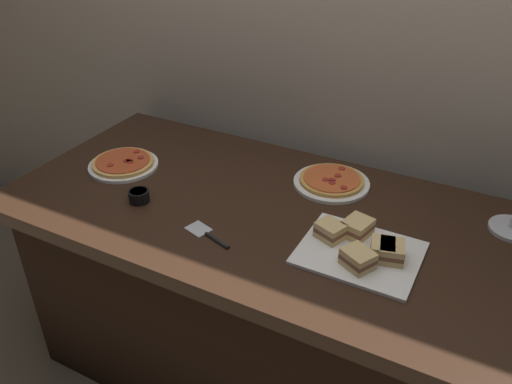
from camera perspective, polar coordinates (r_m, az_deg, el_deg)
The scene contains 8 objects.
ground_plane at distance 2.18m, azimuth 3.09°, elevation -19.24°, with size 8.00×8.00×0.00m, color brown.
back_wall at distance 1.91m, azimuth 10.83°, elevation 16.19°, with size 4.40×0.04×2.40m, color tan.
buffet_table at distance 1.90m, azimuth 3.43°, elevation -11.90°, with size 1.90×0.84×0.76m.
pizza_plate_front at distance 1.83m, azimuth 8.20°, elevation 1.15°, with size 0.26×0.26×0.03m.
pizza_plate_center at distance 1.98m, azimuth -14.24°, elevation 2.97°, with size 0.25×0.25×0.03m.
sandwich_platter at distance 1.52m, azimuth 11.40°, elevation -5.88°, with size 0.33×0.27×0.06m.
sauce_cup_near at distance 1.76m, azimuth -12.58°, elevation -0.37°, with size 0.07×0.07×0.04m.
serving_spatula at distance 1.58m, azimuth -5.31°, elevation -4.62°, with size 0.17×0.08×0.01m.
Camera 1 is at (0.54, -1.27, 1.70)m, focal length 36.88 mm.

